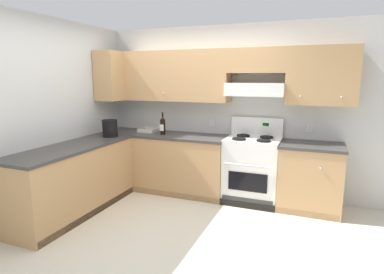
# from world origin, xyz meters

# --- Properties ---
(ground_plane) EXTENTS (7.04, 7.04, 0.00)m
(ground_plane) POSITION_xyz_m (0.00, 0.00, 0.00)
(ground_plane) COLOR beige
(wall_back) EXTENTS (4.68, 0.57, 2.55)m
(wall_back) POSITION_xyz_m (0.40, 1.53, 1.48)
(wall_back) COLOR silver
(wall_back) RESTS_ON ground_plane
(wall_left) EXTENTS (0.47, 4.00, 2.55)m
(wall_left) POSITION_xyz_m (-1.59, 0.23, 1.34)
(wall_left) COLOR silver
(wall_left) RESTS_ON ground_plane
(counter_back_run) EXTENTS (3.60, 0.65, 0.91)m
(counter_back_run) POSITION_xyz_m (0.10, 1.24, 0.45)
(counter_back_run) COLOR tan
(counter_back_run) RESTS_ON ground_plane
(counter_left_run) EXTENTS (0.63, 1.91, 0.91)m
(counter_left_run) POSITION_xyz_m (-1.24, -0.00, 0.45)
(counter_left_run) COLOR tan
(counter_left_run) RESTS_ON ground_plane
(stove) EXTENTS (0.76, 0.62, 1.20)m
(stove) POSITION_xyz_m (0.86, 1.25, 0.48)
(stove) COLOR white
(stove) RESTS_ON ground_plane
(wine_bottle) EXTENTS (0.08, 0.08, 0.34)m
(wine_bottle) POSITION_xyz_m (-0.53, 1.19, 1.05)
(wine_bottle) COLOR black
(wine_bottle) RESTS_ON counter_back_run
(bowl) EXTENTS (0.28, 0.27, 0.06)m
(bowl) POSITION_xyz_m (-0.86, 1.34, 0.93)
(bowl) COLOR beige
(bowl) RESTS_ON counter_back_run
(bucket) EXTENTS (0.23, 0.23, 0.25)m
(bucket) POSITION_xyz_m (-1.17, 0.73, 1.04)
(bucket) COLOR black
(bucket) RESTS_ON counter_left_run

